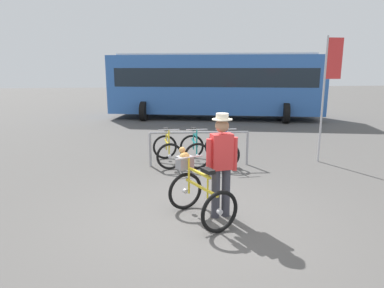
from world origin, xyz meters
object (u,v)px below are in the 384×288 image
(racked_bike_teal, at_px, (194,150))
(bus_distant, at_px, (215,82))
(banner_flag, at_px, (330,76))
(racked_bike_yellow, at_px, (167,150))
(person_with_featured_bike, at_px, (221,161))
(featured_bicycle, at_px, (197,189))
(racked_bike_blue, at_px, (222,149))

(racked_bike_teal, xyz_separation_m, bus_distant, (2.12, 8.06, 1.37))
(bus_distant, bearing_deg, banner_flag, -81.21)
(racked_bike_yellow, bearing_deg, person_with_featured_bike, -78.33)
(racked_bike_teal, bearing_deg, featured_bicycle, -97.17)
(racked_bike_yellow, relative_size, bus_distant, 0.11)
(racked_bike_teal, xyz_separation_m, person_with_featured_bike, (-0.02, -3.25, 0.58))
(racked_bike_yellow, distance_m, banner_flag, 4.51)
(racked_bike_blue, distance_m, bus_distant, 8.34)
(featured_bicycle, bearing_deg, racked_bike_teal, 82.83)
(racked_bike_yellow, distance_m, bus_distant, 8.60)
(racked_bike_blue, height_order, person_with_featured_bike, person_with_featured_bike)
(racked_bike_blue, distance_m, banner_flag, 3.29)
(racked_bike_teal, relative_size, banner_flag, 0.34)
(person_with_featured_bike, bearing_deg, featured_bicycle, 176.86)
(featured_bicycle, bearing_deg, racked_bike_yellow, 95.07)
(racked_bike_teal, distance_m, bus_distant, 8.44)
(bus_distant, bearing_deg, person_with_featured_bike, -100.69)
(person_with_featured_bike, xyz_separation_m, banner_flag, (3.42, 3.02, 1.28))
(racked_bike_teal, height_order, bus_distant, bus_distant)
(racked_bike_yellow, relative_size, featured_bicycle, 0.89)
(bus_distant, bearing_deg, racked_bike_teal, -104.74)
(racked_bike_teal, relative_size, bus_distant, 0.11)
(racked_bike_blue, relative_size, bus_distant, 0.11)
(racked_bike_teal, bearing_deg, banner_flag, -3.86)
(racked_bike_teal, height_order, person_with_featured_bike, person_with_featured_bike)
(featured_bicycle, distance_m, banner_flag, 5.15)
(racked_bike_teal, relative_size, featured_bicycle, 0.88)
(banner_flag, bearing_deg, featured_bicycle, -141.75)
(racked_bike_yellow, relative_size, person_with_featured_bike, 0.65)
(racked_bike_teal, xyz_separation_m, banner_flag, (3.40, -0.23, 1.86))
(racked_bike_yellow, bearing_deg, racked_bike_blue, -4.15)
(racked_bike_teal, relative_size, person_with_featured_bike, 0.64)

